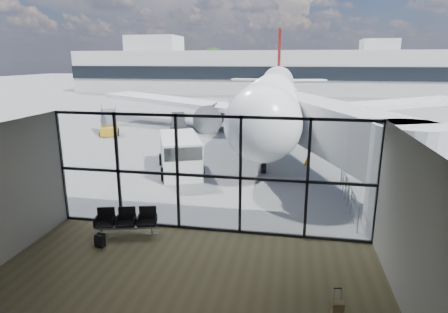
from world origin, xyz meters
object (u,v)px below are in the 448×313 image
(airliner, at_px, (274,94))
(service_van, at_px, (180,154))
(seating_row, at_px, (127,220))
(suitcase, at_px, (337,310))
(belt_loader, at_px, (178,129))
(mobile_stairs, at_px, (109,129))
(backpack, at_px, (100,241))

(airliner, relative_size, service_van, 7.65)
(seating_row, height_order, suitcase, seating_row)
(belt_loader, distance_m, mobile_stairs, 6.22)
(suitcase, bearing_deg, backpack, 151.38)
(mobile_stairs, bearing_deg, service_van, -70.79)
(backpack, bearing_deg, airliner, 94.51)
(belt_loader, height_order, mobile_stairs, mobile_stairs)
(seating_row, xyz_separation_m, mobile_stairs, (-9.81, 17.92, -0.06))
(seating_row, relative_size, mobile_stairs, 0.70)
(seating_row, relative_size, suitcase, 2.74)
(backpack, xyz_separation_m, mobile_stairs, (-9.31, 19.09, 0.26))
(seating_row, bearing_deg, backpack, -126.93)
(suitcase, height_order, belt_loader, belt_loader)
(mobile_stairs, bearing_deg, belt_loader, -21.38)
(suitcase, relative_size, service_van, 0.16)
(airliner, relative_size, belt_loader, 9.87)
(mobile_stairs, bearing_deg, suitcase, -76.24)
(seating_row, bearing_deg, suitcase, -40.44)
(airliner, relative_size, mobile_stairs, 12.44)
(airliner, distance_m, mobile_stairs, 15.61)
(suitcase, xyz_separation_m, belt_loader, (-10.91, 21.88, 0.35))
(backpack, bearing_deg, seating_row, 82.23)
(backpack, bearing_deg, service_van, 103.97)
(service_van, xyz_separation_m, belt_loader, (-3.26, 10.19, -0.48))
(suitcase, relative_size, mobile_stairs, 0.26)
(backpack, xyz_separation_m, service_van, (0.16, 9.27, 0.84))
(belt_loader, xyz_separation_m, mobile_stairs, (-6.21, -0.36, -0.10))
(service_van, bearing_deg, backpack, -112.49)
(suitcase, bearing_deg, mobile_stairs, 117.14)
(airliner, height_order, mobile_stairs, airliner)
(suitcase, height_order, mobile_stairs, mobile_stairs)
(service_van, bearing_deg, belt_loader, 86.22)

